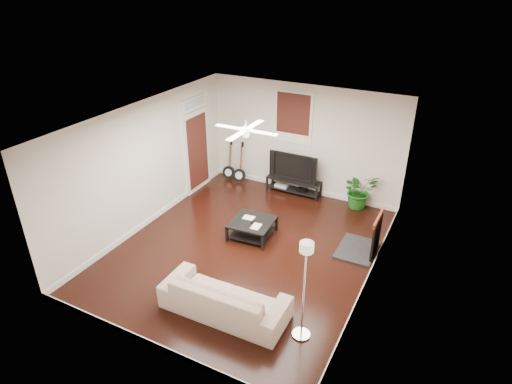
% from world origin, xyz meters
% --- Properties ---
extents(room, '(5.01, 6.01, 2.81)m').
position_xyz_m(room, '(0.00, 0.00, 1.40)').
color(room, black).
rests_on(room, ground).
extents(brick_accent, '(0.02, 2.20, 2.80)m').
position_xyz_m(brick_accent, '(2.49, 1.00, 1.40)').
color(brick_accent, '#A95736').
rests_on(brick_accent, floor).
extents(fireplace, '(0.80, 1.10, 0.92)m').
position_xyz_m(fireplace, '(2.20, 1.00, 0.46)').
color(fireplace, black).
rests_on(fireplace, floor).
extents(window_back, '(1.00, 0.06, 1.30)m').
position_xyz_m(window_back, '(-0.30, 2.97, 1.95)').
color(window_back, '#37140F').
rests_on(window_back, wall_back).
extents(door_left, '(0.08, 1.00, 2.50)m').
position_xyz_m(door_left, '(-2.46, 1.90, 1.25)').
color(door_left, white).
rests_on(door_left, wall_left).
extents(tv_stand, '(1.42, 0.38, 0.40)m').
position_xyz_m(tv_stand, '(-0.13, 2.78, 0.20)').
color(tv_stand, black).
rests_on(tv_stand, floor).
extents(tv, '(1.27, 0.17, 0.73)m').
position_xyz_m(tv, '(-0.13, 2.80, 0.76)').
color(tv, black).
rests_on(tv, tv_stand).
extents(coffee_table, '(0.94, 0.94, 0.37)m').
position_xyz_m(coffee_table, '(-0.14, 0.50, 0.18)').
color(coffee_table, black).
rests_on(coffee_table, floor).
extents(sofa, '(2.18, 0.88, 0.63)m').
position_xyz_m(sofa, '(0.55, -1.82, 0.32)').
color(sofa, tan).
rests_on(sofa, floor).
extents(floor_lamp, '(0.30, 0.30, 1.77)m').
position_xyz_m(floor_lamp, '(1.90, -1.72, 0.89)').
color(floor_lamp, white).
rests_on(floor_lamp, floor).
extents(potted_plant, '(1.06, 1.05, 0.89)m').
position_xyz_m(potted_plant, '(1.55, 2.82, 0.44)').
color(potted_plant, '#1C611B').
rests_on(potted_plant, floor).
extents(guitar_left, '(0.37, 0.29, 1.11)m').
position_xyz_m(guitar_left, '(-2.05, 2.75, 0.56)').
color(guitar_left, black).
rests_on(guitar_left, floor).
extents(guitar_right, '(0.39, 0.32, 1.11)m').
position_xyz_m(guitar_right, '(-1.70, 2.72, 0.56)').
color(guitar_right, black).
rests_on(guitar_right, floor).
extents(ceiling_fan, '(1.24, 1.24, 0.32)m').
position_xyz_m(ceiling_fan, '(0.00, 0.00, 2.60)').
color(ceiling_fan, white).
rests_on(ceiling_fan, ceiling).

